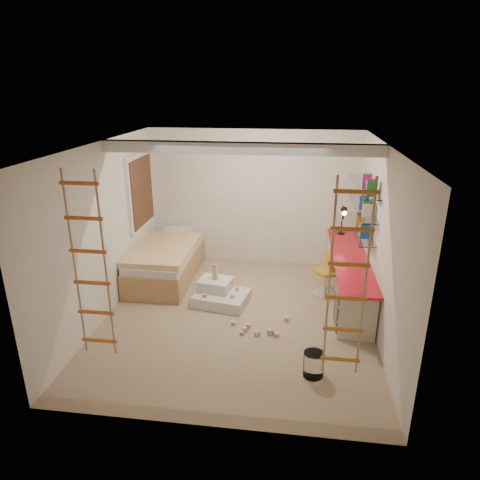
# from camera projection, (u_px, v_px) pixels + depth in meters

# --- Properties ---
(floor) EXTENTS (4.50, 4.50, 0.00)m
(floor) POSITION_uv_depth(u_px,v_px,m) (237.00, 317.00, 6.56)
(floor) COLOR #9B8564
(floor) RESTS_ON ground
(ceiling_beam) EXTENTS (4.00, 0.18, 0.16)m
(ceiling_beam) POSITION_uv_depth(u_px,v_px,m) (240.00, 148.00, 5.98)
(ceiling_beam) COLOR white
(ceiling_beam) RESTS_ON ceiling
(window_frame) EXTENTS (0.06, 1.15, 1.35)m
(window_frame) POSITION_uv_depth(u_px,v_px,m) (140.00, 191.00, 7.67)
(window_frame) COLOR white
(window_frame) RESTS_ON wall_left
(window_blind) EXTENTS (0.02, 1.00, 1.20)m
(window_blind) POSITION_uv_depth(u_px,v_px,m) (142.00, 192.00, 7.66)
(window_blind) COLOR #4C2D1E
(window_blind) RESTS_ON window_frame
(rope_ladder_left) EXTENTS (0.41, 0.04, 2.13)m
(rope_ladder_left) POSITION_uv_depth(u_px,v_px,m) (90.00, 267.00, 4.58)
(rope_ladder_left) COLOR orange
(rope_ladder_left) RESTS_ON ceiling
(rope_ladder_right) EXTENTS (0.41, 0.04, 2.13)m
(rope_ladder_right) POSITION_uv_depth(u_px,v_px,m) (347.00, 282.00, 4.24)
(rope_ladder_right) COLOR #BF7B20
(rope_ladder_right) RESTS_ON ceiling
(waste_bin) EXTENTS (0.25, 0.25, 0.32)m
(waste_bin) POSITION_uv_depth(u_px,v_px,m) (314.00, 364.00, 5.19)
(waste_bin) COLOR white
(waste_bin) RESTS_ON floor
(desk) EXTENTS (0.56, 2.80, 0.75)m
(desk) POSITION_uv_depth(u_px,v_px,m) (348.00, 276.00, 7.01)
(desk) COLOR red
(desk) RESTS_ON floor
(shelves) EXTENTS (0.25, 1.80, 0.71)m
(shelves) POSITION_uv_depth(u_px,v_px,m) (362.00, 207.00, 6.87)
(shelves) COLOR white
(shelves) RESTS_ON wall_right
(bed) EXTENTS (1.02, 2.00, 0.69)m
(bed) POSITION_uv_depth(u_px,v_px,m) (166.00, 261.00, 7.77)
(bed) COLOR #AD7F51
(bed) RESTS_ON floor
(task_lamp) EXTENTS (0.14, 0.36, 0.57)m
(task_lamp) POSITION_uv_depth(u_px,v_px,m) (343.00, 216.00, 7.66)
(task_lamp) COLOR black
(task_lamp) RESTS_ON desk
(swivel_chair) EXTENTS (0.56, 0.56, 0.74)m
(swivel_chair) POSITION_uv_depth(u_px,v_px,m) (326.00, 280.00, 7.17)
(swivel_chair) COLOR gold
(swivel_chair) RESTS_ON floor
(play_platform) EXTENTS (0.93, 0.78, 0.37)m
(play_platform) POSITION_uv_depth(u_px,v_px,m) (220.00, 294.00, 6.96)
(play_platform) COLOR silver
(play_platform) RESTS_ON floor
(toy_blocks) EXTENTS (1.38, 1.09, 0.64)m
(toy_blocks) POSITION_uv_depth(u_px,v_px,m) (240.00, 307.00, 6.48)
(toy_blocks) COLOR #CCB284
(toy_blocks) RESTS_ON floor
(books) EXTENTS (0.14, 0.58, 0.92)m
(books) POSITION_uv_depth(u_px,v_px,m) (363.00, 201.00, 6.83)
(books) COLOR #194CA5
(books) RESTS_ON shelves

